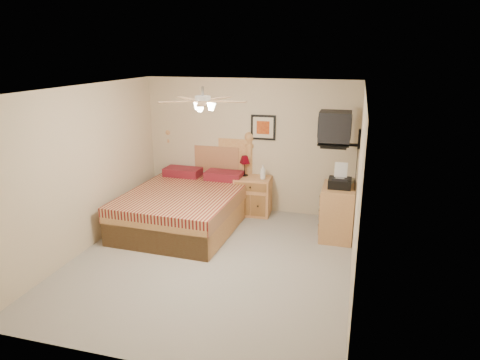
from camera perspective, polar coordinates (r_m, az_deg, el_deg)
name	(u,v)px	position (r m, az deg, el deg)	size (l,w,h in m)	color
floor	(212,260)	(6.46, -3.82, -10.60)	(4.50, 4.50, 0.00)	gray
ceiling	(208,88)	(5.75, -4.31, 12.10)	(4.00, 4.50, 0.04)	white
wall_back	(249,146)	(8.07, 1.23, 4.54)	(4.00, 0.04, 2.50)	#C7B492
wall_front	(128,248)	(4.07, -14.66, -8.78)	(4.00, 0.04, 2.50)	#C7B492
wall_left	(85,169)	(6.89, -19.96, 1.35)	(0.04, 4.50, 2.50)	#C7B492
wall_right	(358,191)	(5.67, 15.41, -1.46)	(0.04, 4.50, 2.50)	#C7B492
bed	(184,184)	(7.43, -7.48, -0.59)	(1.80, 2.36, 1.53)	#BB6F3E
nightstand	(253,196)	(8.05, 1.74, -2.10)	(0.66, 0.49, 0.71)	#B67B4C
table_lamp	(245,166)	(8.01, 0.63, 1.91)	(0.21, 0.21, 0.39)	#53000B
lotion_bottle	(263,172)	(7.83, 3.07, 1.08)	(0.10, 0.10, 0.27)	silver
framed_picture	(263,127)	(7.92, 3.12, 7.01)	(0.46, 0.04, 0.46)	black
dresser	(337,212)	(7.20, 12.87, -4.18)	(0.52, 0.75, 0.88)	#A9693D
fax_machine	(340,176)	(6.95, 13.23, 0.54)	(0.36, 0.38, 0.38)	black
magazine_lower	(341,181)	(7.30, 13.27, -0.14)	(0.21, 0.28, 0.03)	beige
magazine_upper	(341,179)	(7.32, 13.28, 0.12)	(0.22, 0.30, 0.02)	gray
wall_tv	(345,129)	(6.84, 13.79, 6.59)	(0.56, 0.46, 0.58)	black
ceiling_fan	(203,101)	(5.58, -4.98, 10.49)	(1.14, 1.14, 0.28)	silver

